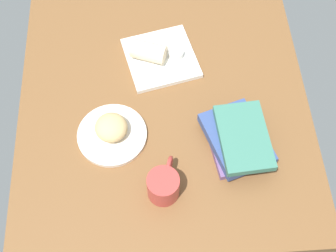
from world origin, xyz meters
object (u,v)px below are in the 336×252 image
sauce_cup (176,53)px  coffee_mug (164,185)px  scone_pastry (111,127)px  square_plate (161,58)px  book_stack (238,139)px  round_plate (112,135)px  breakfast_wrap (149,52)px

sauce_cup → coffee_mug: 46.49cm
scone_pastry → coffee_mug: 23.67cm
sauce_cup → coffee_mug: (-45.97, 6.75, 1.60)cm
square_plate → book_stack: (-33.04, -20.37, 3.19)cm
sauce_cup → book_stack: bearing=-155.0°
book_stack → sauce_cup: bearing=25.0°
round_plate → scone_pastry: 3.59cm
round_plate → sauce_cup: size_ratio=4.26×
sauce_cup → book_stack: size_ratio=0.19×
scone_pastry → sauce_cup: bearing=-37.8°
scone_pastry → square_plate: (26.91, -16.03, -3.44)cm
square_plate → book_stack: bearing=-148.3°
square_plate → sauce_cup: size_ratio=4.48×
breakfast_wrap → round_plate: bearing=176.7°
square_plate → coffee_mug: bearing=177.7°
book_stack → coffee_mug: 25.65cm
round_plate → square_plate: (27.50, -16.14, 0.10)cm
scone_pastry → book_stack: book_stack is taller
scone_pastry → book_stack: bearing=-99.6°
round_plate → book_stack: bearing=-98.6°
square_plate → breakfast_wrap: 5.52cm
square_plate → coffee_mug: coffee_mug is taller
square_plate → book_stack: 38.95cm
scone_pastry → square_plate: size_ratio=0.45×
square_plate → breakfast_wrap: bearing=91.3°
round_plate → square_plate: bearing=-30.4°
round_plate → square_plate: size_ratio=0.95×
square_plate → scone_pastry: bearing=149.2°
coffee_mug → sauce_cup: bearing=-8.4°
book_stack → coffee_mug: (-12.82, 22.22, 0.46)cm
sauce_cup → square_plate: bearing=91.3°
scone_pastry → square_plate: 31.51cm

